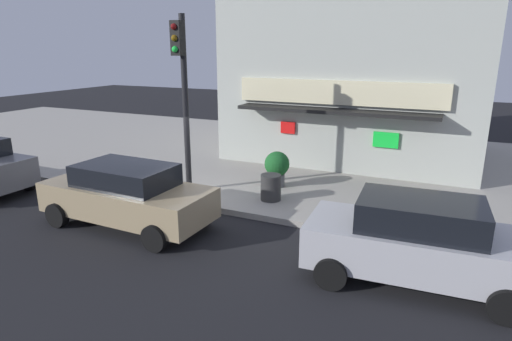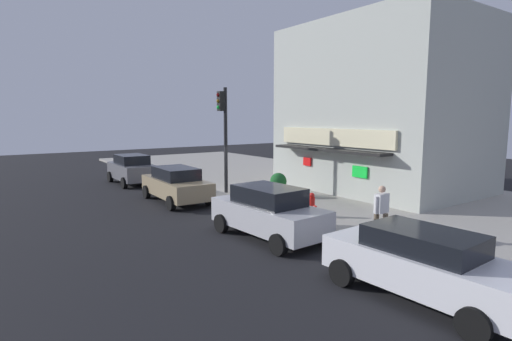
% 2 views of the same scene
% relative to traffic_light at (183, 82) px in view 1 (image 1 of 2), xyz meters
% --- Properties ---
extents(ground_plane, '(64.86, 64.86, 0.00)m').
position_rel_traffic_light_xyz_m(ground_plane, '(0.52, -0.88, -3.53)').
color(ground_plane, black).
extents(sidewalk, '(43.24, 13.08, 0.17)m').
position_rel_traffic_light_xyz_m(sidewalk, '(0.52, 5.66, -3.44)').
color(sidewalk, '#A39E93').
rests_on(sidewalk, ground_plane).
extents(corner_building, '(9.44, 8.03, 8.52)m').
position_rel_traffic_light_xyz_m(corner_building, '(3.59, 7.55, 0.90)').
color(corner_building, '#ADB2A8').
rests_on(corner_building, sidewalk).
extents(traffic_light, '(0.32, 0.58, 5.24)m').
position_rel_traffic_light_xyz_m(traffic_light, '(0.00, 0.00, 0.00)').
color(traffic_light, black).
rests_on(traffic_light, sidewalk).
extents(fire_hydrant, '(0.49, 0.25, 0.92)m').
position_rel_traffic_light_xyz_m(fire_hydrant, '(6.13, 0.25, -2.91)').
color(fire_hydrant, red).
rests_on(fire_hydrant, sidewalk).
extents(trash_can, '(0.60, 0.60, 0.76)m').
position_rel_traffic_light_xyz_m(trash_can, '(2.68, 0.35, -2.97)').
color(trash_can, '#2D2D2D').
rests_on(trash_can, sidewalk).
extents(potted_plant_by_doorway, '(0.80, 0.80, 1.14)m').
position_rel_traffic_light_xyz_m(potted_plant_by_doorway, '(2.35, 1.61, -2.70)').
color(potted_plant_by_doorway, '#59595B').
rests_on(potted_plant_by_doorway, sidewalk).
extents(parked_car_tan, '(4.56, 2.12, 1.63)m').
position_rel_traffic_light_xyz_m(parked_car_tan, '(-0.12, -2.56, -2.68)').
color(parked_car_tan, '#9E8966').
rests_on(parked_car_tan, ground_plane).
extents(parked_car_silver, '(4.33, 2.17, 1.72)m').
position_rel_traffic_light_xyz_m(parked_car_silver, '(6.93, -2.43, -2.65)').
color(parked_car_silver, '#B7B7BC').
rests_on(parked_car_silver, ground_plane).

